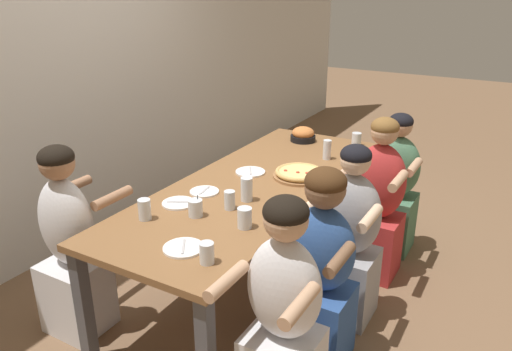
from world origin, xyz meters
The scene contains 23 objects.
ground_plane centered at (0.00, 0.00, 0.00)m, with size 18.00×18.00×0.00m, color brown.
restaurant_back_panel centered at (0.00, 1.56, 1.60)m, with size 10.00×0.06×3.20m, color silver.
dining_table centered at (0.00, 0.00, 0.68)m, with size 2.45×0.93×0.75m.
pizza_board_main centered at (0.23, -0.21, 0.78)m, with size 0.36×0.36×0.05m.
skillet_bowl centered at (0.99, 0.12, 0.81)m, with size 0.30×0.21×0.12m.
empty_plate_a centered at (-0.31, 0.20, 0.76)m, with size 0.18×0.18×0.02m.
empty_plate_b centered at (0.14, 0.12, 0.76)m, with size 0.21×0.21×0.02m.
empty_plate_c centered at (-0.94, -0.12, 0.76)m, with size 0.21×0.21×0.02m.
empty_plate_d centered at (-0.53, 0.23, 0.76)m, with size 0.20×0.20×0.02m.
cocktail_glass_blue centered at (-0.61, 0.05, 0.80)m, with size 0.08×0.08×0.12m.
drinking_glass_a centered at (1.09, -0.31, 0.80)m, with size 0.08×0.08×0.10m.
drinking_glass_b centered at (0.67, -0.23, 0.82)m, with size 0.06×0.06×0.15m.
drinking_glass_c centered at (-0.59, -0.27, 0.80)m, with size 0.08×0.08×0.11m.
drinking_glass_d centered at (-0.99, -0.30, 0.81)m, with size 0.07×0.07×0.11m.
drinking_glass_e centered at (-0.43, -0.07, 0.80)m, with size 0.06×0.06×0.11m.
drinking_glass_f centered at (-0.78, 0.27, 0.81)m, with size 0.07×0.07×0.12m.
drinking_glass_g centered at (-0.28, -0.09, 0.82)m, with size 0.07×0.07×0.15m.
diner_near_midright centered at (0.51, -0.68, 0.53)m, with size 0.51×0.40×1.17m.
diner_near_midleft centered at (-0.50, -0.68, 0.54)m, with size 0.51×0.40×1.15m.
diner_far_left centered at (-0.98, 0.68, 0.54)m, with size 0.51×0.40×1.18m.
diner_near_left centered at (-0.94, -0.68, 0.54)m, with size 0.51×0.40×1.16m.
diner_near_center centered at (-0.05, -0.68, 0.52)m, with size 0.51×0.40×1.14m.
diner_near_right centered at (0.94, -0.68, 0.50)m, with size 0.51×0.40×1.10m.
Camera 1 is at (-2.65, -1.52, 2.01)m, focal length 35.00 mm.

